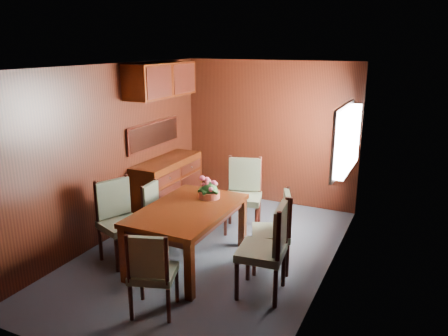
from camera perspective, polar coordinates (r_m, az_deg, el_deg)
The scene contains 11 objects.
ground at distance 5.83m, azimuth -1.97°, elevation -11.11°, with size 4.50×4.50×0.00m, color #363D4A.
room_shell at distance 5.63m, azimuth -1.53°, elevation 5.49°, with size 3.06×4.52×2.41m.
sideboard at distance 7.04m, azimuth -7.35°, elevation -2.42°, with size 0.48×1.40×0.90m, color #361406.
dining_table at distance 5.38m, azimuth -4.75°, elevation -6.20°, with size 0.98×1.56×0.73m.
chair_left_near at distance 5.64m, azimuth -13.57°, elevation -6.09°, with size 0.62×0.64×1.04m.
chair_left_far at distance 6.02m, azimuth -8.75°, elevation -5.44°, with size 0.42×0.44×0.86m.
chair_right_near at distance 4.74m, azimuth 5.91°, elevation -9.93°, with size 0.54×0.56×1.07m.
chair_right_far at distance 5.31m, azimuth 6.96°, elevation -7.58°, with size 0.59×0.60×0.98m.
chair_head at distance 4.47m, azimuth -9.48°, elevation -12.90°, with size 0.55×0.53×0.92m.
chair_foot at distance 6.37m, azimuth 2.58°, elevation -2.93°, with size 0.62×0.60×1.07m.
flower_centerpiece at distance 5.62m, azimuth -1.93°, elevation -2.52°, with size 0.30×0.30×0.30m.
Camera 1 is at (2.39, -4.61, 2.65)m, focal length 35.00 mm.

